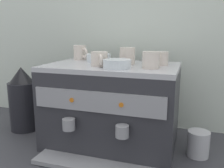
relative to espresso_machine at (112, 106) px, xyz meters
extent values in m
plane|color=#38383D|center=(0.00, 0.00, -0.21)|extent=(4.00, 4.00, 0.00)
cube|color=silver|center=(0.00, 0.34, 0.38)|extent=(2.80, 0.03, 1.17)
cube|color=#2D2D33|center=(0.00, 0.00, -0.01)|extent=(0.64, 0.41, 0.40)
cube|color=#B7B7BC|center=(0.00, 0.00, 0.20)|extent=(0.64, 0.41, 0.02)
cube|color=#939399|center=(0.00, -0.21, 0.08)|extent=(0.59, 0.01, 0.09)
cylinder|color=orange|center=(-0.11, -0.21, 0.08)|extent=(0.02, 0.01, 0.02)
cylinder|color=orange|center=(0.11, -0.21, 0.08)|extent=(0.02, 0.01, 0.02)
cube|color=#939399|center=(0.00, -0.25, -0.20)|extent=(0.55, 0.12, 0.02)
cylinder|color=#939399|center=(-0.12, -0.23, -0.03)|extent=(0.06, 0.06, 0.05)
cylinder|color=#939399|center=(0.12, -0.23, -0.03)|extent=(0.06, 0.06, 0.05)
cylinder|color=beige|center=(-0.04, -0.06, 0.24)|extent=(0.08, 0.08, 0.07)
torus|color=beige|center=(-0.02, -0.10, 0.24)|extent=(0.04, 0.05, 0.05)
cylinder|color=beige|center=(0.20, -0.06, 0.25)|extent=(0.07, 0.07, 0.07)
torus|color=beige|center=(0.22, -0.02, 0.25)|extent=(0.03, 0.06, 0.06)
cylinder|color=beige|center=(0.07, 0.04, 0.25)|extent=(0.07, 0.07, 0.08)
torus|color=beige|center=(0.03, 0.07, 0.25)|extent=(0.05, 0.05, 0.06)
cylinder|color=beige|center=(-0.24, 0.15, 0.25)|extent=(0.07, 0.07, 0.08)
torus|color=beige|center=(-0.20, 0.12, 0.25)|extent=(0.06, 0.04, 0.06)
cylinder|color=beige|center=(0.23, 0.06, 0.24)|extent=(0.07, 0.07, 0.06)
torus|color=beige|center=(0.25, 0.10, 0.24)|extent=(0.02, 0.05, 0.05)
cylinder|color=silver|center=(0.17, 0.13, 0.23)|extent=(0.10, 0.10, 0.03)
cylinder|color=silver|center=(0.17, 0.13, 0.22)|extent=(0.05, 0.05, 0.01)
cylinder|color=silver|center=(0.06, -0.10, 0.23)|extent=(0.13, 0.13, 0.04)
cylinder|color=silver|center=(0.06, -0.10, 0.22)|extent=(0.07, 0.07, 0.01)
cylinder|color=silver|center=(-0.10, 0.09, 0.23)|extent=(0.13, 0.13, 0.04)
cylinder|color=silver|center=(-0.10, 0.09, 0.22)|extent=(0.07, 0.07, 0.01)
cylinder|color=black|center=(-0.56, 0.02, -0.06)|extent=(0.16, 0.16, 0.29)
cone|color=black|center=(-0.56, 0.02, 0.13)|extent=(0.14, 0.14, 0.09)
cylinder|color=#B7B7BC|center=(0.43, 0.00, -0.15)|extent=(0.10, 0.10, 0.12)
camera|label=1|loc=(0.38, -1.13, 0.37)|focal=38.90mm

